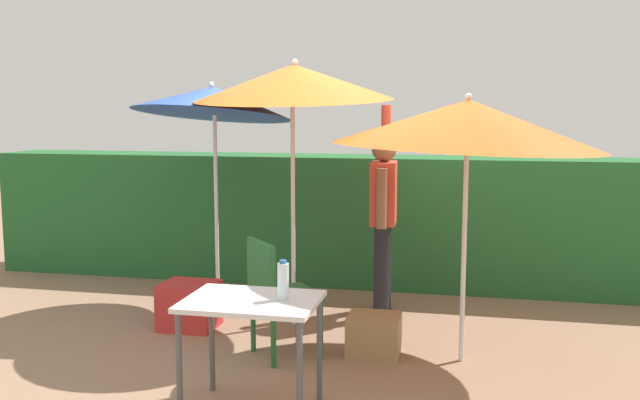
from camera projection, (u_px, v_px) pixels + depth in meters
name	position (u px, v px, depth m)	size (l,w,h in m)	color
ground_plane	(312.00, 341.00, 5.51)	(24.00, 24.00, 0.00)	#937056
hedge_row	(353.00, 220.00, 7.34)	(8.00, 0.70, 1.35)	#23602D
umbrella_rainbow	(294.00, 82.00, 5.70)	(1.67, 1.68, 2.27)	silver
umbrella_orange	(213.00, 101.00, 6.25)	(1.48, 1.48, 2.16)	silver
umbrella_yellow	(468.00, 123.00, 4.86)	(1.92, 1.91, 1.95)	silver
person_vendor	(383.00, 211.00, 6.16)	(0.24, 0.55, 1.88)	black
chair_plastic	(277.00, 290.00, 5.09)	(0.62, 0.62, 0.89)	#236633
cooler_box	(189.00, 305.00, 5.83)	(0.46, 0.39, 0.39)	red
crate_cardboard	(374.00, 335.00, 5.19)	(0.39, 0.33, 0.31)	#9E7A4C
folding_table	(252.00, 313.00, 4.13)	(0.80, 0.60, 0.71)	#4C4C51
bottle_water	(283.00, 281.00, 4.10)	(0.07, 0.07, 0.24)	silver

